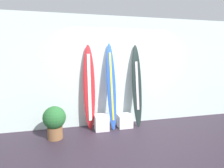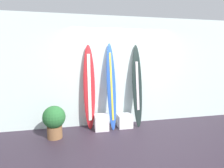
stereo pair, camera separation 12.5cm
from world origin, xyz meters
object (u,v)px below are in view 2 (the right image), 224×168
surfboard_charcoal (137,86)px  potted_plant (54,120)px  display_block_left (125,121)px  surfboard_cobalt (111,86)px  display_block_center (101,122)px  surfboard_crimson (89,87)px

surfboard_charcoal → potted_plant: size_ratio=2.88×
display_block_left → potted_plant: potted_plant is taller
surfboard_cobalt → display_block_left: bearing=-4.4°
display_block_left → potted_plant: bearing=-170.0°
surfboard_cobalt → display_block_left: 0.97m
surfboard_cobalt → display_block_center: bearing=-162.7°
surfboard_cobalt → surfboard_charcoal: (0.69, 0.04, -0.04)m
surfboard_crimson → display_block_center: size_ratio=5.66×
surfboard_crimson → surfboard_cobalt: bearing=-9.0°
surfboard_crimson → display_block_left: surfboard_crimson is taller
surfboard_crimson → display_block_center: surfboard_crimson is taller
display_block_center → surfboard_cobalt: bearing=17.3°
display_block_left → display_block_center: display_block_center is taller
surfboard_charcoal → display_block_center: size_ratio=5.70×
potted_plant → surfboard_cobalt: bearing=13.5°
surfboard_charcoal → display_block_center: bearing=-172.9°
display_block_left → display_block_center: 0.62m
display_block_center → potted_plant: 1.14m
display_block_left → potted_plant: size_ratio=0.49×
display_block_left → potted_plant: 1.75m
surfboard_crimson → surfboard_cobalt: (0.54, -0.08, 0.02)m
potted_plant → display_block_center: bearing=12.6°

